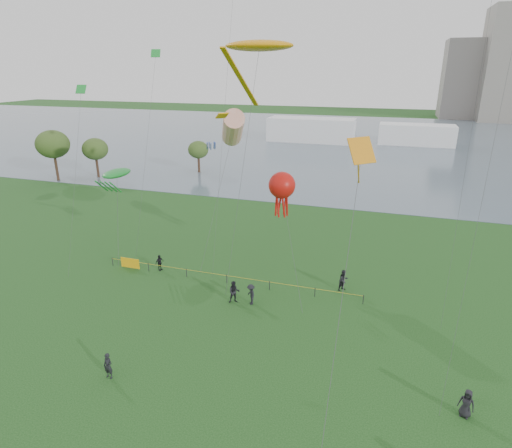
% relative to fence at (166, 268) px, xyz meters
% --- Properties ---
extents(ground_plane, '(400.00, 400.00, 0.00)m').
position_rel_fence_xyz_m(ground_plane, '(10.54, -15.20, -0.55)').
color(ground_plane, '#133A12').
extents(lake, '(400.00, 120.00, 0.08)m').
position_rel_fence_xyz_m(lake, '(10.54, 84.80, -0.53)').
color(lake, slate).
rests_on(lake, ground_plane).
extents(building_low, '(16.00, 18.00, 28.00)m').
position_rel_fence_xyz_m(building_low, '(42.54, 152.80, 13.45)').
color(building_low, slate).
rests_on(building_low, ground_plane).
extents(pavilion_left, '(22.00, 8.00, 6.00)m').
position_rel_fence_xyz_m(pavilion_left, '(-1.46, 79.80, 2.45)').
color(pavilion_left, white).
rests_on(pavilion_left, ground_plane).
extents(pavilion_right, '(18.00, 7.00, 5.00)m').
position_rel_fence_xyz_m(pavilion_right, '(24.54, 82.80, 1.95)').
color(pavilion_right, white).
rests_on(pavilion_right, ground_plane).
extents(trees, '(25.15, 17.36, 8.54)m').
position_rel_fence_xyz_m(trees, '(-30.03, 29.23, 4.96)').
color(trees, '#352318').
rests_on(trees, ground_plane).
extents(fence, '(24.07, 0.07, 1.05)m').
position_rel_fence_xyz_m(fence, '(0.00, 0.00, 0.00)').
color(fence, black).
rests_on(fence, ground_plane).
extents(spectator_a, '(1.15, 1.06, 1.91)m').
position_rel_fence_xyz_m(spectator_a, '(7.94, -2.94, 0.40)').
color(spectator_a, black).
rests_on(spectator_a, ground_plane).
extents(spectator_b, '(1.20, 1.31, 1.77)m').
position_rel_fence_xyz_m(spectator_b, '(9.33, -2.76, 0.33)').
color(spectator_b, black).
rests_on(spectator_b, ground_plane).
extents(spectator_c, '(0.70, 1.00, 1.57)m').
position_rel_fence_xyz_m(spectator_c, '(-0.95, 0.51, 0.23)').
color(spectator_c, black).
rests_on(spectator_c, ground_plane).
extents(spectator_d, '(0.99, 0.82, 1.74)m').
position_rel_fence_xyz_m(spectator_d, '(24.47, -10.57, 0.31)').
color(spectator_d, black).
rests_on(spectator_d, ground_plane).
extents(spectator_f, '(0.67, 0.48, 1.73)m').
position_rel_fence_xyz_m(spectator_f, '(3.65, -13.89, 0.31)').
color(spectator_f, black).
rests_on(spectator_f, ground_plane).
extents(spectator_g, '(1.14, 1.17, 1.90)m').
position_rel_fence_xyz_m(spectator_g, '(16.26, 1.88, 0.40)').
color(spectator_g, black).
rests_on(spectator_g, ground_plane).
extents(kite_stingray, '(5.50, 10.19, 20.31)m').
position_rel_fence_xyz_m(kite_stingray, '(8.39, 2.24, 19.27)').
color(kite_stingray, '#3F3F42').
extents(kite_windsock, '(4.36, 8.58, 14.81)m').
position_rel_fence_xyz_m(kite_windsock, '(4.25, 7.17, 12.25)').
color(kite_windsock, '#3F3F42').
extents(kite_creature, '(3.31, 6.39, 8.48)m').
position_rel_fence_xyz_m(kite_creature, '(-7.58, 4.53, 7.51)').
color(kite_creature, '#3F3F42').
extents(kite_octopus, '(4.92, 8.36, 9.58)m').
position_rel_fence_xyz_m(kite_octopus, '(9.99, 4.22, 7.74)').
color(kite_octopus, '#3F3F42').
extents(kite_delta, '(1.54, 10.58, 14.98)m').
position_rel_fence_xyz_m(kite_delta, '(17.60, -10.19, 13.11)').
color(kite_delta, '#3F3F42').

